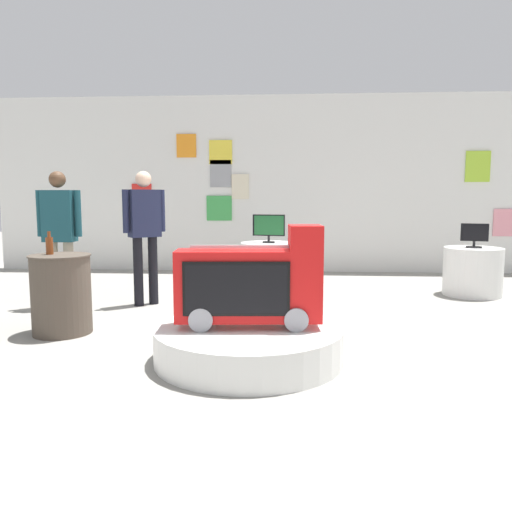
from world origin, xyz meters
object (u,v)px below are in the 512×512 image
object	(u,v)px
tv_on_left_rear	(269,227)
display_pedestal_center_rear	(473,271)
novelty_firetruck_tv	(252,285)
shopper_browsing_near_truck	(60,229)
main_display_pedestal	(249,343)
tv_on_center_rear	(475,235)
side_table_round	(61,293)
display_pedestal_left_rear	(269,264)
bottle_on_side_table	(49,245)
shopper_browsing_rear	(145,227)

from	to	relation	value
tv_on_left_rear	display_pedestal_center_rear	world-z (taller)	tv_on_left_rear
novelty_firetruck_tv	shopper_browsing_near_truck	bearing A→B (deg)	143.37
display_pedestal_center_rear	shopper_browsing_near_truck	size ratio (longest dim) A/B	0.47
main_display_pedestal	display_pedestal_center_rear	xyz separation A→B (m)	(2.94, 3.03, 0.19)
main_display_pedestal	tv_on_center_rear	xyz separation A→B (m)	(2.94, 3.03, 0.71)
display_pedestal_center_rear	side_table_round	distance (m)	5.42
display_pedestal_left_rear	bottle_on_side_table	size ratio (longest dim) A/B	3.78
tv_on_center_rear	shopper_browsing_near_truck	world-z (taller)	shopper_browsing_near_truck
display_pedestal_left_rear	tv_on_left_rear	bearing A→B (deg)	-79.58
display_pedestal_center_rear	bottle_on_side_table	size ratio (longest dim) A/B	3.41
tv_on_left_rear	bottle_on_side_table	bearing A→B (deg)	-126.10
display_pedestal_left_rear	shopper_browsing_near_truck	size ratio (longest dim) A/B	0.52
novelty_firetruck_tv	tv_on_left_rear	bearing A→B (deg)	89.94
novelty_firetruck_tv	tv_on_left_rear	distance (m)	3.64
shopper_browsing_near_truck	shopper_browsing_rear	size ratio (longest dim) A/B	0.99
tv_on_center_rear	display_pedestal_left_rear	bearing A→B (deg)	168.30
shopper_browsing_rear	main_display_pedestal	bearing A→B (deg)	-54.71
main_display_pedestal	side_table_round	world-z (taller)	side_table_round
tv_on_left_rear	side_table_round	distance (m)	3.56
main_display_pedestal	display_pedestal_center_rear	bearing A→B (deg)	45.90
shopper_browsing_near_truck	shopper_browsing_rear	xyz separation A→B (m)	(1.00, 0.24, 0.01)
main_display_pedestal	tv_on_left_rear	xyz separation A→B (m)	(0.03, 3.63, 0.78)
display_pedestal_center_rear	bottle_on_side_table	xyz separation A→B (m)	(-5.01, -2.29, 0.56)
display_pedestal_left_rear	bottle_on_side_table	xyz separation A→B (m)	(-2.10, -2.89, 0.56)
bottle_on_side_table	shopper_browsing_rear	distance (m)	1.48
shopper_browsing_rear	tv_on_left_rear	bearing A→B (deg)	44.94
bottle_on_side_table	shopper_browsing_near_truck	bearing A→B (deg)	110.45
tv_on_left_rear	bottle_on_side_table	size ratio (longest dim) A/B	2.17
display_pedestal_left_rear	tv_on_left_rear	distance (m)	0.59
main_display_pedestal	shopper_browsing_near_truck	distance (m)	3.22
main_display_pedestal	tv_on_left_rear	size ratio (longest dim) A/B	3.16
novelty_firetruck_tv	shopper_browsing_near_truck	xyz separation A→B (m)	(-2.51, 1.87, 0.35)
main_display_pedestal	bottle_on_side_table	distance (m)	2.33
novelty_firetruck_tv	display_pedestal_center_rear	bearing A→B (deg)	46.20
novelty_firetruck_tv	tv_on_center_rear	world-z (taller)	novelty_firetruck_tv
side_table_round	shopper_browsing_rear	size ratio (longest dim) A/B	0.47
display_pedestal_left_rear	side_table_round	bearing A→B (deg)	-124.35
tv_on_center_rear	bottle_on_side_table	world-z (taller)	bottle_on_side_table
display_pedestal_left_rear	bottle_on_side_table	bearing A→B (deg)	-126.05
display_pedestal_left_rear	tv_on_left_rear	xyz separation A→B (m)	(0.00, -0.00, 0.59)
tv_on_left_rear	shopper_browsing_near_truck	size ratio (longest dim) A/B	0.30
bottle_on_side_table	shopper_browsing_rear	xyz separation A→B (m)	(0.58, 1.36, 0.10)
main_display_pedestal	novelty_firetruck_tv	size ratio (longest dim) A/B	1.30
shopper_browsing_near_truck	display_pedestal_center_rear	bearing A→B (deg)	12.14
display_pedestal_left_rear	shopper_browsing_rear	distance (m)	2.25
display_pedestal_left_rear	display_pedestal_center_rear	distance (m)	2.97
novelty_firetruck_tv	bottle_on_side_table	xyz separation A→B (m)	(-2.10, 0.75, 0.25)
main_display_pedestal	tv_on_left_rear	distance (m)	3.71
novelty_firetruck_tv	main_display_pedestal	bearing A→B (deg)	168.34
bottle_on_side_table	display_pedestal_center_rear	bearing A→B (deg)	24.53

